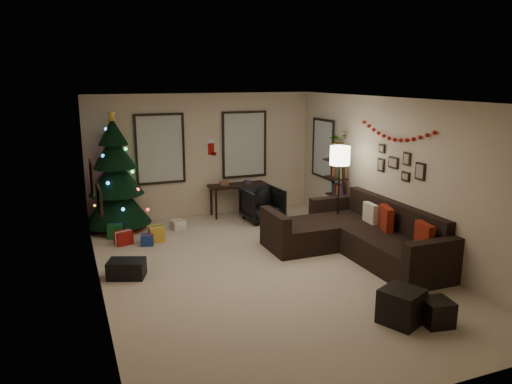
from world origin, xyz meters
The scene contains 29 objects.
floor centered at (0.00, 0.00, 0.00)m, with size 7.00×7.00×0.00m, color #C7B296.
ceiling centered at (0.00, 0.00, 2.70)m, with size 7.00×7.00×0.00m, color white.
wall_back centered at (0.00, 3.50, 1.35)m, with size 5.00×5.00×0.00m, color beige.
wall_front centered at (0.00, -3.50, 1.35)m, with size 5.00×5.00×0.00m, color beige.
wall_left centered at (-2.50, 0.00, 1.35)m, with size 7.00×7.00×0.00m, color beige.
wall_right centered at (2.50, 0.00, 1.35)m, with size 7.00×7.00×0.00m, color beige.
window_back_left centered at (-0.95, 3.47, 1.55)m, with size 1.05×0.06×1.50m.
window_back_right centered at (0.95, 3.47, 1.55)m, with size 1.05×0.06×1.50m.
window_right_wall centered at (2.47, 2.55, 1.50)m, with size 0.06×0.90×1.30m.
christmas_tree centered at (-1.93, 3.14, 1.02)m, with size 1.32×1.32×2.46m.
presents centered at (-1.57, 2.26, 0.13)m, with size 1.50×1.01×0.30m.
sofa centered at (1.81, 0.08, 0.30)m, with size 2.11×3.05×0.92m.
pillow_red_a centered at (2.21, -1.12, 0.64)m, with size 0.11×0.42×0.42m, color maroon.
pillow_red_b centered at (2.21, -0.16, 0.64)m, with size 0.12×0.46×0.46m, color maroon.
pillow_cream centered at (2.21, 0.31, 0.63)m, with size 0.11×0.37×0.37m, color beige.
ottoman_near centered at (0.94, -2.25, 0.22)m, with size 0.47×0.47×0.45m, color black.
ottoman_far centered at (1.32, -2.45, 0.17)m, with size 0.35×0.35×0.33m, color black.
desk centered at (0.71, 3.22, 0.62)m, with size 1.30×0.47×0.70m.
desk_chair centered at (1.03, 2.57, 0.36)m, with size 0.71×0.66×0.73m, color black.
bookshelf centered at (2.30, 1.61, 0.79)m, with size 0.30×0.48×1.63m.
potted_plant centered at (2.30, 1.67, 1.84)m, with size 0.50×0.43×0.55m, color #4C4C4C.
floor_lamp centered at (1.95, 1.00, 1.49)m, with size 0.38×0.38×1.78m.
art_map centered at (-2.48, 0.95, 1.53)m, with size 0.04×0.60×0.50m.
art_abstract centered at (-2.48, -0.54, 1.52)m, with size 0.04×0.45×0.35m.
gallery centered at (2.48, -0.07, 1.57)m, with size 0.03×1.25×0.54m.
garland centered at (2.45, 0.06, 2.10)m, with size 0.08×1.90×0.30m, color #A5140C, non-canonical shape.
stocking_left centered at (-0.14, 3.58, 1.41)m, with size 0.20×0.05×0.36m.
stocking_right centered at (0.19, 3.51, 1.53)m, with size 0.20×0.05×0.36m.
storage_bin centered at (-2.10, 0.50, 0.14)m, with size 0.55×0.37×0.28m, color black.
Camera 1 is at (-2.84, -6.83, 3.03)m, focal length 34.32 mm.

